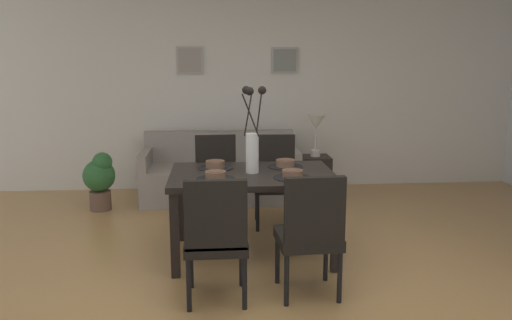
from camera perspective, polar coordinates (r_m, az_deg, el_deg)
ground_plane at (r=4.05m, az=2.18°, el=-13.87°), size 9.00×9.00×0.00m
back_wall_panel at (r=6.92m, az=-1.01°, el=7.71°), size 9.00×0.10×2.60m
dining_table at (r=4.49m, az=-0.41°, el=-2.47°), size 1.40×0.98×0.74m
dining_chair_near_left at (r=3.65m, az=-4.39°, el=-8.05°), size 0.44×0.44×0.92m
dining_chair_near_right at (r=5.40m, az=-4.35°, el=-1.74°), size 0.46×0.46×0.92m
dining_chair_far_left at (r=3.75m, az=5.97°, el=-7.58°), size 0.46×0.46×0.92m
dining_chair_far_right at (r=5.41m, az=2.11°, el=-1.70°), size 0.46×0.46×0.92m
centerpiece_vase at (r=4.42m, az=-0.40°, el=2.19°), size 0.21×0.23×0.73m
placemat_near_left at (r=4.25m, az=-4.43°, el=-2.07°), size 0.32×0.32×0.01m
bowl_near_left at (r=4.24m, az=-4.43°, el=-1.58°), size 0.17×0.17×0.07m
placemat_near_right at (r=4.67m, az=-4.47°, el=-0.85°), size 0.32×0.32×0.01m
bowl_near_right at (r=4.67m, az=-4.47°, el=-0.40°), size 0.17×0.17×0.07m
placemat_far_left at (r=4.29m, az=4.01°, el=-1.91°), size 0.32×0.32×0.01m
bowl_far_left at (r=4.29m, az=4.02°, el=-1.43°), size 0.17×0.17×0.07m
placemat_far_right at (r=4.72m, az=3.21°, el=-0.72°), size 0.32×0.32×0.01m
bowl_far_right at (r=4.71m, az=3.21°, el=-0.27°), size 0.17×0.17×0.07m
sofa at (r=6.43m, az=-3.92°, el=-1.77°), size 1.87×0.84×0.80m
side_table at (r=6.50m, az=6.43°, el=-1.85°), size 0.36×0.36×0.52m
table_lamp at (r=6.39m, az=6.55°, el=3.69°), size 0.22×0.22×0.51m
framed_picture_left at (r=6.83m, az=-7.25°, el=10.73°), size 0.34×0.03×0.35m
framed_picture_center at (r=6.89m, az=3.16°, el=10.81°), size 0.35×0.03×0.33m
potted_plant at (r=6.16m, az=-16.68°, el=-1.90°), size 0.36×0.36×0.67m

